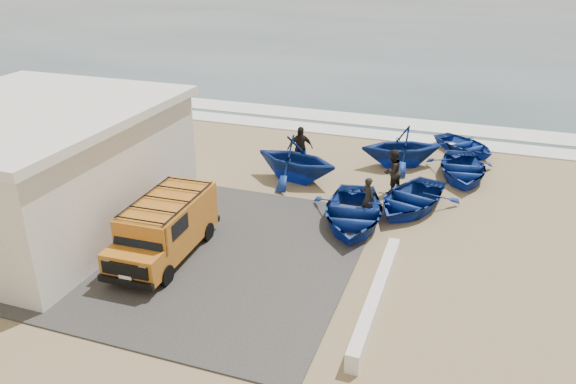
% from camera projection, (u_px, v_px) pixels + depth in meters
% --- Properties ---
extents(ground, '(160.00, 160.00, 0.00)m').
position_uv_depth(ground, '(253.00, 230.00, 19.92)').
color(ground, '#947C55').
extents(slab, '(12.00, 10.00, 0.05)m').
position_uv_depth(slab, '(175.00, 246.00, 18.79)').
color(slab, '#3F3C39').
rests_on(slab, ground).
extents(ocean, '(180.00, 88.00, 0.01)m').
position_uv_depth(ocean, '(430.00, 26.00, 68.15)').
color(ocean, '#385166').
rests_on(ocean, ground).
extents(surf_line, '(180.00, 1.60, 0.06)m').
position_uv_depth(surf_line, '(338.00, 131.00, 30.24)').
color(surf_line, white).
rests_on(surf_line, ground).
extents(surf_wash, '(180.00, 2.20, 0.04)m').
position_uv_depth(surf_wash, '(349.00, 118.00, 32.40)').
color(surf_wash, white).
rests_on(surf_wash, ground).
extents(building, '(8.40, 9.40, 4.30)m').
position_uv_depth(building, '(31.00, 167.00, 19.57)').
color(building, white).
rests_on(building, ground).
extents(parapet, '(0.35, 6.00, 0.55)m').
position_uv_depth(parapet, '(376.00, 296.00, 15.71)').
color(parapet, silver).
rests_on(parapet, ground).
extents(van, '(1.94, 4.59, 1.95)m').
position_uv_depth(van, '(165.00, 226.00, 17.89)').
color(van, '#BB6B1C').
rests_on(van, ground).
extents(boat_near_left, '(3.88, 4.93, 0.92)m').
position_uv_depth(boat_near_left, '(353.00, 212.00, 20.14)').
color(boat_near_left, navy).
rests_on(boat_near_left, ground).
extents(boat_near_right, '(3.99, 4.78, 0.85)m').
position_uv_depth(boat_near_right, '(411.00, 199.00, 21.29)').
color(boat_near_right, navy).
rests_on(boat_near_right, ground).
extents(boat_mid_left, '(4.37, 3.99, 1.97)m').
position_uv_depth(boat_mid_left, '(296.00, 159.00, 23.63)').
color(boat_mid_left, navy).
rests_on(boat_mid_left, ground).
extents(boat_mid_right, '(3.44, 4.45, 0.85)m').
position_uv_depth(boat_mid_right, '(462.00, 168.00, 24.12)').
color(boat_mid_right, navy).
rests_on(boat_mid_right, ground).
extents(boat_far_left, '(4.53, 4.28, 1.89)m').
position_uv_depth(boat_far_left, '(401.00, 146.00, 25.17)').
color(boat_far_left, navy).
rests_on(boat_far_left, ground).
extents(boat_far_right, '(4.15, 4.09, 0.70)m').
position_uv_depth(boat_far_right, '(465.00, 145.00, 27.10)').
color(boat_far_right, navy).
rests_on(boat_far_right, ground).
extents(fisherman_front, '(0.69, 0.67, 1.60)m').
position_uv_depth(fisherman_front, '(368.00, 198.00, 20.45)').
color(fisherman_front, black).
rests_on(fisherman_front, ground).
extents(fisherman_middle, '(1.04, 1.12, 1.83)m').
position_uv_depth(fisherman_middle, '(392.00, 171.00, 22.51)').
color(fisherman_middle, black).
rests_on(fisherman_middle, ground).
extents(fisherman_back, '(1.24, 1.09, 2.01)m').
position_uv_depth(fisherman_back, '(300.00, 149.00, 24.73)').
color(fisherman_back, black).
rests_on(fisherman_back, ground).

